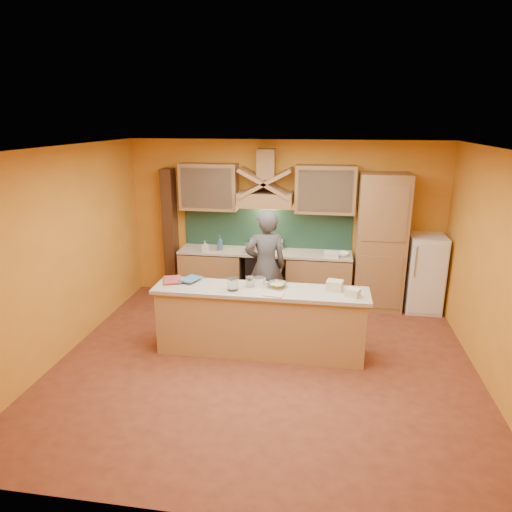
% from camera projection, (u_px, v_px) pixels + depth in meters
% --- Properties ---
extents(floor, '(5.50, 5.00, 0.01)m').
position_uv_depth(floor, '(264.00, 363.00, 6.09)').
color(floor, brown).
rests_on(floor, ground).
extents(ceiling, '(5.50, 5.00, 0.01)m').
position_uv_depth(ceiling, '(265.00, 149.00, 5.28)').
color(ceiling, white).
rests_on(ceiling, wall_back).
extents(wall_back, '(5.50, 0.02, 2.80)m').
position_uv_depth(wall_back, '(284.00, 221.00, 8.05)').
color(wall_back, orange).
rests_on(wall_back, floor).
extents(wall_front, '(5.50, 0.02, 2.80)m').
position_uv_depth(wall_front, '(218.00, 367.00, 3.32)').
color(wall_front, orange).
rests_on(wall_front, floor).
extents(wall_left, '(0.02, 5.00, 2.80)m').
position_uv_depth(wall_left, '(61.00, 254.00, 6.09)').
color(wall_left, orange).
rests_on(wall_left, floor).
extents(wall_right, '(0.02, 5.00, 2.80)m').
position_uv_depth(wall_right, '(500.00, 275.00, 5.28)').
color(wall_right, orange).
rests_on(wall_right, floor).
extents(base_cabinet_left, '(1.10, 0.60, 0.86)m').
position_uv_depth(base_cabinet_left, '(213.00, 275.00, 8.23)').
color(base_cabinet_left, '#A07549').
rests_on(base_cabinet_left, floor).
extents(base_cabinet_right, '(1.10, 0.60, 0.86)m').
position_uv_depth(base_cabinet_right, '(318.00, 280.00, 7.95)').
color(base_cabinet_right, '#A07549').
rests_on(base_cabinet_right, floor).
extents(counter_top, '(3.00, 0.62, 0.04)m').
position_uv_depth(counter_top, '(265.00, 252.00, 7.95)').
color(counter_top, beige).
rests_on(counter_top, base_cabinet_left).
extents(stove, '(0.60, 0.58, 0.90)m').
position_uv_depth(stove, '(265.00, 276.00, 8.09)').
color(stove, black).
rests_on(stove, floor).
extents(backsplash, '(3.00, 0.03, 0.70)m').
position_uv_depth(backsplash, '(267.00, 229.00, 8.12)').
color(backsplash, '#18362A').
rests_on(backsplash, wall_back).
extents(range_hood, '(0.92, 0.50, 0.24)m').
position_uv_depth(range_hood, '(265.00, 199.00, 7.74)').
color(range_hood, '#A07549').
rests_on(range_hood, wall_back).
extents(hood_chimney, '(0.30, 0.30, 0.50)m').
position_uv_depth(hood_chimney, '(266.00, 164.00, 7.66)').
color(hood_chimney, '#A07549').
rests_on(hood_chimney, wall_back).
extents(upper_cabinet_left, '(1.00, 0.35, 0.80)m').
position_uv_depth(upper_cabinet_left, '(209.00, 187.00, 7.90)').
color(upper_cabinet_left, '#A07549').
rests_on(upper_cabinet_left, wall_back).
extents(upper_cabinet_right, '(1.00, 0.35, 0.80)m').
position_uv_depth(upper_cabinet_right, '(325.00, 189.00, 7.61)').
color(upper_cabinet_right, '#A07549').
rests_on(upper_cabinet_right, wall_back).
extents(pantry_column, '(0.80, 0.60, 2.30)m').
position_uv_depth(pantry_column, '(381.00, 243.00, 7.59)').
color(pantry_column, '#A07549').
rests_on(pantry_column, floor).
extents(fridge, '(0.58, 0.60, 1.30)m').
position_uv_depth(fridge, '(424.00, 273.00, 7.63)').
color(fridge, white).
rests_on(fridge, floor).
extents(trim_column_left, '(0.20, 0.30, 2.30)m').
position_uv_depth(trim_column_left, '(171.00, 232.00, 8.28)').
color(trim_column_left, '#472816').
rests_on(trim_column_left, floor).
extents(island_body, '(2.80, 0.55, 0.88)m').
position_uv_depth(island_body, '(260.00, 323.00, 6.26)').
color(island_body, tan).
rests_on(island_body, floor).
extents(island_top, '(2.90, 0.62, 0.05)m').
position_uv_depth(island_top, '(260.00, 291.00, 6.12)').
color(island_top, beige).
rests_on(island_top, island_body).
extents(person, '(0.76, 0.61, 1.80)m').
position_uv_depth(person, '(266.00, 267.00, 7.17)').
color(person, '#4C4C51').
rests_on(person, floor).
extents(pot_large, '(0.23, 0.23, 0.16)m').
position_uv_depth(pot_large, '(252.00, 249.00, 7.82)').
color(pot_large, '#B9B8BF').
rests_on(pot_large, stove).
extents(pot_small, '(0.25, 0.25, 0.12)m').
position_uv_depth(pot_small, '(277.00, 247.00, 8.04)').
color(pot_small, silver).
rests_on(pot_small, stove).
extents(soap_bottle_a, '(0.10, 0.10, 0.20)m').
position_uv_depth(soap_bottle_a, '(205.00, 246.00, 7.87)').
color(soap_bottle_a, silver).
rests_on(soap_bottle_a, counter_top).
extents(soap_bottle_b, '(0.13, 0.13, 0.26)m').
position_uv_depth(soap_bottle_b, '(220.00, 243.00, 7.97)').
color(soap_bottle_b, '#2F5882').
rests_on(soap_bottle_b, counter_top).
extents(bowl_back, '(0.25, 0.25, 0.07)m').
position_uv_depth(bowl_back, '(343.00, 254.00, 7.64)').
color(bowl_back, white).
rests_on(bowl_back, counter_top).
extents(dish_rack, '(0.26, 0.21, 0.09)m').
position_uv_depth(dish_rack, '(331.00, 255.00, 7.59)').
color(dish_rack, white).
rests_on(dish_rack, counter_top).
extents(book_lower, '(0.35, 0.40, 0.03)m').
position_uv_depth(book_lower, '(163.00, 281.00, 6.37)').
color(book_lower, '#A93D3C').
rests_on(book_lower, island_top).
extents(book_upper, '(0.30, 0.35, 0.02)m').
position_uv_depth(book_upper, '(185.00, 278.00, 6.44)').
color(book_upper, teal).
rests_on(book_upper, island_top).
extents(jar_large, '(0.16, 0.16, 0.17)m').
position_uv_depth(jar_large, '(233.00, 284.00, 6.04)').
color(jar_large, white).
rests_on(jar_large, island_top).
extents(jar_small, '(0.12, 0.12, 0.14)m').
position_uv_depth(jar_small, '(250.00, 282.00, 6.19)').
color(jar_small, silver).
rests_on(jar_small, island_top).
extents(kitchen_scale, '(0.16, 0.16, 0.11)m').
position_uv_depth(kitchen_scale, '(259.00, 282.00, 6.21)').
color(kitchen_scale, white).
rests_on(kitchen_scale, island_top).
extents(mixing_bowl, '(0.34, 0.34, 0.06)m').
position_uv_depth(mixing_bowl, '(277.00, 285.00, 6.17)').
color(mixing_bowl, white).
rests_on(mixing_bowl, island_top).
extents(cloth, '(0.27, 0.22, 0.02)m').
position_uv_depth(cloth, '(274.00, 294.00, 5.90)').
color(cloth, beige).
rests_on(cloth, island_top).
extents(grocery_bag_a, '(0.24, 0.20, 0.13)m').
position_uv_depth(grocery_bag_a, '(335.00, 285.00, 6.05)').
color(grocery_bag_a, beige).
rests_on(grocery_bag_a, island_top).
extents(grocery_bag_b, '(0.21, 0.19, 0.10)m').
position_uv_depth(grocery_bag_b, '(353.00, 293.00, 5.84)').
color(grocery_bag_b, beige).
rests_on(grocery_bag_b, island_top).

